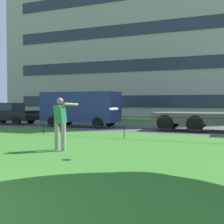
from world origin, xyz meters
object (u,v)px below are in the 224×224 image
(frisbee, at_px, (114,109))
(car_black_left, at_px, (9,113))
(panel_van_center, at_px, (81,107))
(apartment_building_background, at_px, (147,26))
(person_thrower, at_px, (60,122))

(frisbee, distance_m, car_black_left, 14.83)
(panel_van_center, relative_size, apartment_building_background, 0.18)
(frisbee, bearing_deg, car_black_left, 142.83)
(apartment_building_background, bearing_deg, frisbee, -76.32)
(car_black_left, xyz_separation_m, apartment_building_background, (5.87, 15.46, 9.28))
(person_thrower, height_order, panel_van_center, panel_van_center)
(person_thrower, relative_size, apartment_building_background, 0.06)
(apartment_building_background, bearing_deg, person_thrower, -80.86)
(panel_van_center, xyz_separation_m, apartment_building_background, (0.05, 15.39, 8.79))
(person_thrower, distance_m, apartment_building_background, 25.99)
(person_thrower, xyz_separation_m, apartment_building_background, (-3.87, 24.04, 9.10))
(panel_van_center, distance_m, apartment_building_background, 17.72)
(person_thrower, distance_m, car_black_left, 12.98)
(car_black_left, bearing_deg, panel_van_center, 0.74)
(frisbee, bearing_deg, person_thrower, 169.65)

